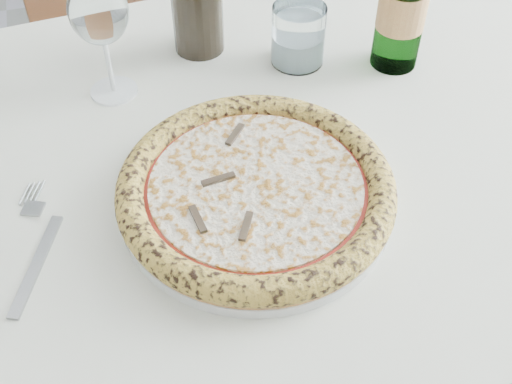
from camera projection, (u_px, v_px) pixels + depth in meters
floor at (149, 375)px, 1.44m from camera, size 5.00×6.00×0.02m
dining_table at (236, 199)px, 0.89m from camera, size 1.42×0.92×0.76m
chair_far at (120, 18)px, 1.45m from camera, size 0.43×0.43×0.93m
plate at (256, 199)px, 0.75m from camera, size 0.32×0.32×0.02m
pizza at (256, 188)px, 0.74m from camera, size 0.32×0.32×0.03m
fork at (35, 246)px, 0.71m from camera, size 0.07×0.19×0.00m
wine_glass at (99, 14)px, 0.81m from camera, size 0.08×0.08×0.17m
tumbler at (298, 39)px, 0.93m from camera, size 0.08×0.08×0.09m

